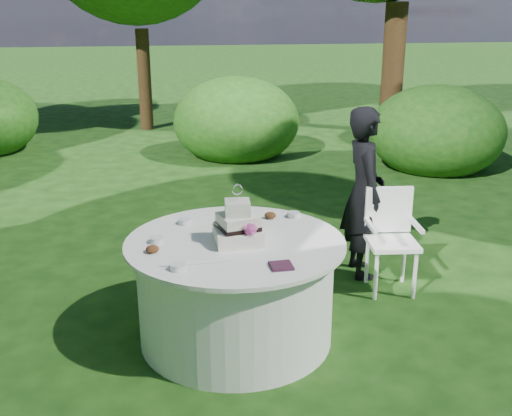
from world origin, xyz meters
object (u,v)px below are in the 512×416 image
(table, at_px, (236,289))
(chair, at_px, (390,231))
(guest, at_px, (364,193))
(napkins, at_px, (281,266))
(cake, at_px, (238,227))

(table, bearing_deg, chair, 22.09)
(guest, xyz_separation_m, chair, (0.13, -0.34, -0.25))
(guest, distance_m, chair, 0.44)
(napkins, relative_size, guest, 0.09)
(guest, distance_m, cake, 1.62)
(table, height_order, chair, chair)
(cake, bearing_deg, napkins, -67.73)
(table, relative_size, chair, 1.77)
(guest, relative_size, table, 0.99)
(table, xyz_separation_m, chair, (1.44, 0.58, 0.13))
(guest, bearing_deg, cake, 131.42)
(napkins, bearing_deg, guest, 52.51)
(cake, bearing_deg, guest, 36.58)
(napkins, xyz_separation_m, chair, (1.23, 1.10, -0.26))
(napkins, height_order, guest, guest)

